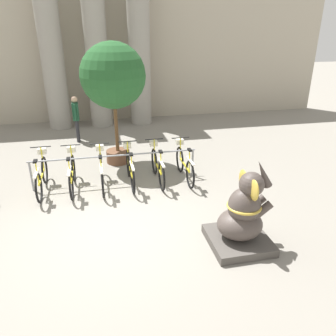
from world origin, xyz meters
The scene contains 15 objects.
ground_plane centered at (0.00, 0.00, 0.00)m, with size 60.00×60.00×0.00m, color gray.
building_facade centered at (0.00, 8.60, 3.00)m, with size 20.00×0.20×6.00m.
column_left centered at (-1.62, 7.60, 2.62)m, with size 1.06×1.06×5.16m.
column_middle centered at (0.00, 7.60, 2.62)m, with size 1.06×1.06×5.16m.
column_right centered at (1.62, 7.60, 2.62)m, with size 1.06×1.06×5.16m.
bike_rack centered at (0.18, 1.95, 0.61)m, with size 4.13×0.05×0.77m.
bicycle_0 centered at (-1.58, 1.87, 0.41)m, with size 0.48×1.73×1.00m.
bicycle_1 centered at (-0.88, 1.85, 0.41)m, with size 0.48×1.73×1.00m.
bicycle_2 centered at (-0.17, 1.82, 0.41)m, with size 0.48×1.73×1.00m.
bicycle_3 centered at (0.53, 1.85, 0.41)m, with size 0.48×1.73×1.00m.
bicycle_4 centered at (1.24, 1.87, 0.41)m, with size 0.48×1.73×1.00m.
bicycle_5 centered at (1.95, 1.85, 0.41)m, with size 0.48×1.73×1.00m.
elephant_statue centered at (2.22, -1.13, 0.56)m, with size 1.07×1.07×1.66m.
person_pedestrian centered at (-0.88, 5.63, 0.94)m, with size 0.21×0.47×1.58m.
potted_tree centered at (0.34, 3.39, 2.42)m, with size 1.77×1.77×3.38m.
Camera 1 is at (-0.14, -5.74, 3.66)m, focal length 35.00 mm.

